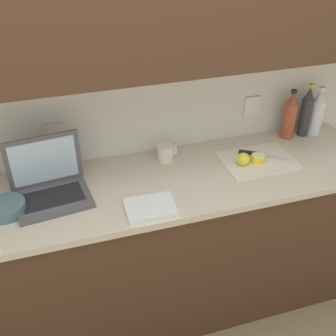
{
  "coord_description": "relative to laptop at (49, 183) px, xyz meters",
  "views": [
    {
      "loc": [
        -0.35,
        -1.59,
        2.09
      ],
      "look_at": [
        0.14,
        -0.01,
        0.99
      ],
      "focal_mm": 45.0,
      "sensor_mm": 36.0,
      "label": 1
    }
  ],
  "objects": [
    {
      "name": "measuring_cup",
      "position": [
        0.59,
        0.13,
        -0.02
      ],
      "size": [
        0.11,
        0.09,
        0.09
      ],
      "color": "silver",
      "rests_on": "counter_unit"
    },
    {
      "name": "counter_unit",
      "position": [
        0.39,
        -0.05,
        -0.51
      ],
      "size": [
        2.48,
        0.58,
        0.91
      ],
      "color": "#472D1E",
      "rests_on": "ground_plane"
    },
    {
      "name": "bowl_white",
      "position": [
        -0.2,
        -0.08,
        -0.04
      ],
      "size": [
        0.17,
        0.17,
        0.05
      ],
      "color": "slate",
      "rests_on": "counter_unit"
    },
    {
      "name": "lemon_half_cut",
      "position": [
        1.04,
        -0.04,
        -0.04
      ],
      "size": [
        0.07,
        0.07,
        0.04
      ],
      "color": "yellow",
      "rests_on": "cutting_board"
    },
    {
      "name": "bottle_green_soda",
      "position": [
        1.32,
        0.16,
        0.07
      ],
      "size": [
        0.07,
        0.07,
        0.29
      ],
      "color": "#A34C2D",
      "rests_on": "counter_unit"
    },
    {
      "name": "knife",
      "position": [
        1.06,
        0.02,
        -0.05
      ],
      "size": [
        0.25,
        0.17,
        0.02
      ],
      "rotation": [
        0.0,
        0.0,
        -0.55
      ],
      "color": "silver",
      "rests_on": "cutting_board"
    },
    {
      "name": "lemon_whole_beside",
      "position": [
        0.95,
        -0.04,
        -0.02
      ],
      "size": [
        0.07,
        0.07,
        0.07
      ],
      "color": "yellow",
      "rests_on": "cutting_board"
    },
    {
      "name": "bottle_oil_tall",
      "position": [
        1.42,
        0.16,
        0.08
      ],
      "size": [
        0.06,
        0.06,
        0.31
      ],
      "color": "#333338",
      "rests_on": "counter_unit"
    },
    {
      "name": "bottle_water_clear",
      "position": [
        1.49,
        0.16,
        0.07
      ],
      "size": [
        0.08,
        0.08,
        0.28
      ],
      "color": "silver",
      "rests_on": "counter_unit"
    },
    {
      "name": "dish_towel",
      "position": [
        0.41,
        -0.24,
        -0.05
      ],
      "size": [
        0.23,
        0.17,
        0.02
      ],
      "primitive_type": "cube",
      "rotation": [
        0.0,
        0.0,
        -0.04
      ],
      "color": "white",
      "rests_on": "counter_unit"
    },
    {
      "name": "wall_back",
      "position": [
        0.41,
        0.17,
        0.59
      ],
      "size": [
        5.2,
        0.38,
        2.6
      ],
      "color": "white",
      "rests_on": "ground_plane"
    },
    {
      "name": "laptop",
      "position": [
        0.0,
        0.0,
        0.0
      ],
      "size": [
        0.36,
        0.29,
        0.27
      ],
      "rotation": [
        0.0,
        0.0,
        0.11
      ],
      "color": "#515156",
      "rests_on": "counter_unit"
    },
    {
      "name": "ground_plane",
      "position": [
        0.41,
        -0.05,
        -0.97
      ],
      "size": [
        12.0,
        12.0,
        0.0
      ],
      "primitive_type": "plane",
      "color": "#847056",
      "rests_on": "ground"
    },
    {
      "name": "cutting_board",
      "position": [
        1.05,
        -0.02,
        -0.06
      ],
      "size": [
        0.37,
        0.28,
        0.01
      ],
      "primitive_type": "cube",
      "color": "silver",
      "rests_on": "counter_unit"
    }
  ]
}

